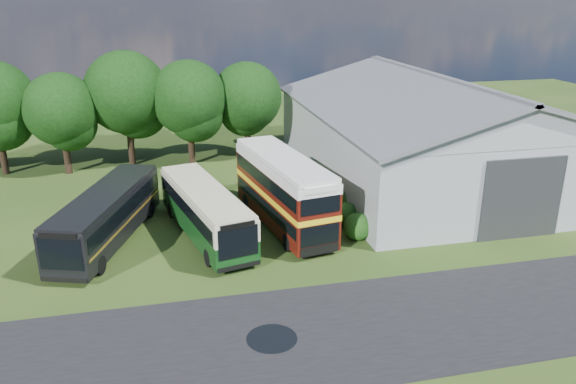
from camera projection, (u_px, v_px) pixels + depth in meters
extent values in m
plane|color=#213C13|center=(290.00, 299.00, 27.10)|extent=(120.00, 120.00, 0.00)
cube|color=black|center=(371.00, 326.00, 24.99)|extent=(60.00, 8.00, 0.02)
cylinder|color=black|center=(272.00, 339.00, 24.03)|extent=(2.20, 2.20, 0.01)
cube|color=gray|center=(429.00, 144.00, 44.03)|extent=(18.00, 24.00, 5.50)
cube|color=#2D3033|center=(522.00, 199.00, 33.04)|extent=(5.20, 0.18, 5.00)
cylinder|color=black|center=(3.00, 153.00, 45.14)|extent=(0.56, 0.56, 3.42)
cylinder|color=black|center=(67.00, 155.00, 45.35)|extent=(0.56, 0.56, 3.06)
sphere|color=black|center=(61.00, 109.00, 44.08)|extent=(5.78, 5.78, 5.78)
cylinder|color=black|center=(131.00, 144.00, 47.52)|extent=(0.56, 0.56, 3.60)
sphere|color=black|center=(126.00, 92.00, 46.03)|extent=(6.80, 6.80, 6.80)
cylinder|color=black|center=(191.00, 145.00, 47.71)|extent=(0.56, 0.56, 3.31)
sphere|color=black|center=(189.00, 98.00, 46.34)|extent=(6.26, 6.26, 6.26)
cylinder|color=black|center=(248.00, 141.00, 49.54)|extent=(0.56, 0.56, 3.17)
sphere|color=black|center=(247.00, 97.00, 48.23)|extent=(5.98, 5.98, 5.98)
sphere|color=#194714|center=(357.00, 238.00, 33.79)|extent=(1.70, 1.70, 1.70)
sphere|color=#194714|center=(347.00, 226.00, 35.62)|extent=(1.60, 1.60, 1.60)
sphere|color=#194714|center=(337.00, 214.00, 37.46)|extent=(1.80, 1.80, 1.80)
cube|color=#0E3412|center=(205.00, 210.00, 33.58)|extent=(4.93, 11.28, 2.73)
cube|color=#48100A|center=(283.00, 189.00, 34.89)|extent=(4.44, 10.88, 4.23)
cube|color=black|center=(107.00, 215.00, 32.81)|extent=(6.10, 11.49, 2.80)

